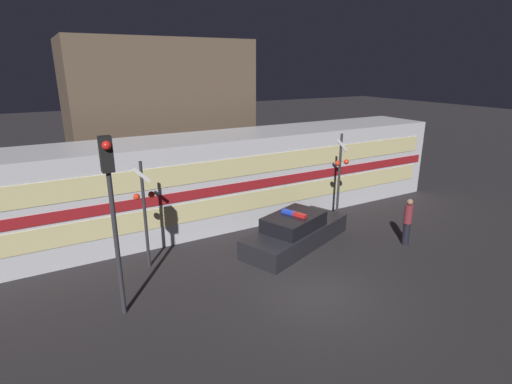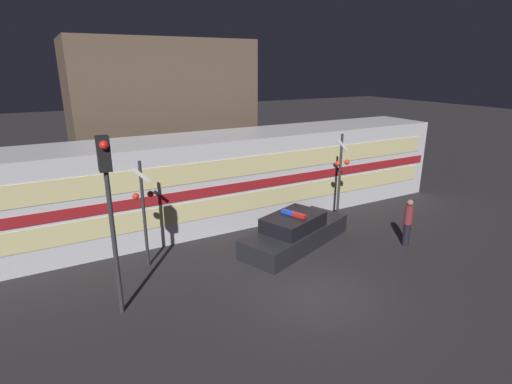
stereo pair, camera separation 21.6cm
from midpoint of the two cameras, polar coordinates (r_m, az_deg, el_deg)
The scene contains 8 objects.
ground_plane at distance 12.78m, azimuth 8.05°, elevation -13.99°, with size 120.00×120.00×0.00m, color #262326.
train at distance 17.56m, azimuth -5.49°, elevation 1.88°, with size 22.39×3.08×3.83m.
police_car at distance 15.55m, azimuth 5.29°, elevation -5.72°, with size 5.22×3.36×1.39m.
pedestrian at distance 16.36m, azimuth 20.48°, elevation -3.95°, with size 0.31×0.31×1.86m.
crossing_signal_near at distance 17.26m, azimuth 11.55°, elevation 2.61°, with size 0.70×0.28×3.98m.
crossing_signal_far at distance 13.72m, azimuth -16.06°, elevation -2.21°, with size 0.70×0.28×3.75m.
traffic_light_corner at distance 10.87m, azimuth -20.56°, elevation -0.20°, with size 0.30×0.46×5.02m.
building_left at distance 22.72m, azimuth -13.92°, elevation 10.35°, with size 9.22×5.09×7.95m.
Camera 1 is at (-6.93, -8.44, 6.67)m, focal length 28.00 mm.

